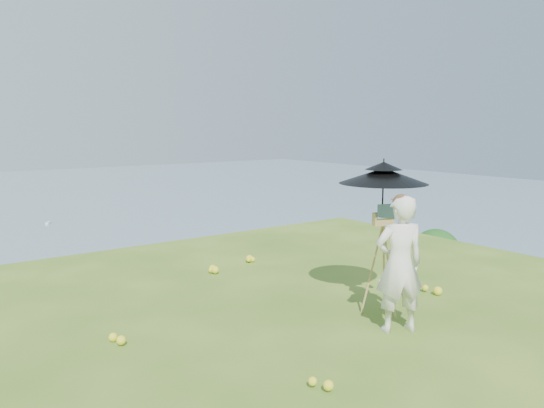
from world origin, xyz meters
TOP-DOWN VIEW (x-y plane):
  - painter at (2.18, 0.98)m, footprint 0.69×0.59m
  - field_easel at (2.48, 1.51)m, footprint 0.68×0.68m
  - sun_umbrella at (2.49, 1.54)m, footprint 1.39×1.39m
  - painter_cap at (2.18, 0.98)m, footprint 0.26×0.29m

SIDE VIEW (x-z plane):
  - field_easel at x=2.48m, z-range 0.00..1.42m
  - painter at x=2.18m, z-range 0.00..1.60m
  - painter_cap at x=2.18m, z-range 1.51..1.61m
  - sun_umbrella at x=2.49m, z-range 1.17..1.97m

